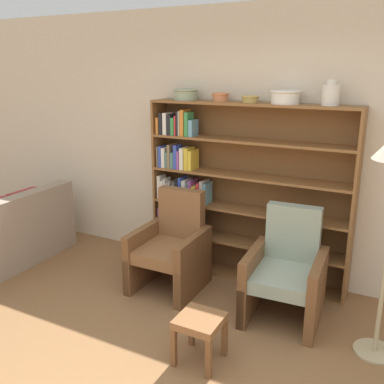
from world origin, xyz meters
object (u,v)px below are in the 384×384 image
bowl_terracotta (250,99)px  vase_tall (331,94)px  couch (5,236)px  armchair_leather (171,248)px  armchair_cushioned (286,273)px  bowl_brass (186,94)px  bowl_sage (220,96)px  bowl_cream (285,96)px  footstool (200,326)px  bookshelf (228,191)px

bowl_terracotta → vase_tall: size_ratio=0.76×
vase_tall → couch: 3.78m
bowl_terracotta → armchair_leather: bowl_terracotta is taller
vase_tall → armchair_cushioned: (-0.15, -0.53, -1.51)m
bowl_brass → bowl_sage: size_ratio=1.45×
vase_tall → bowl_cream: bearing=180.0°
vase_tall → armchair_cushioned: bearing=-106.1°
bowl_terracotta → bowl_cream: bowl_cream is taller
bowl_terracotta → armchair_cushioned: bowl_terracotta is taller
bowl_brass → vase_tall: 1.44m
couch → footstool: 2.80m
armchair_leather → armchair_cushioned: (1.17, -0.00, 0.00)m
bowl_terracotta → armchair_leather: 1.65m
bookshelf → footstool: size_ratio=5.61×
bowl_sage → couch: (-2.24, -0.92, -1.57)m
armchair_cushioned → bowl_terracotta: bearing=-45.6°
bowl_cream → couch: bearing=-162.4°
couch → bowl_sage: bearing=-68.9°
bowl_terracotta → footstool: 2.15m
bowl_brass → bowl_cream: (1.04, 0.00, 0.00)m
bowl_terracotta → armchair_cushioned: bearing=-42.3°
bookshelf → armchair_leather: (-0.37, -0.55, -0.50)m
bowl_brass → bowl_sage: (0.39, 0.00, -0.02)m
vase_tall → armchair_leather: 2.08m
vase_tall → armchair_leather: bearing=-158.0°
bowl_brass → bowl_cream: bowl_cream is taller
armchair_cushioned → bookshelf: bearing=-37.7°
armchair_leather → footstool: bearing=129.5°
bowl_cream → vase_tall: (0.40, 0.00, 0.03)m
bowl_terracotta → vase_tall: vase_tall is taller
bowl_sage → bowl_cream: size_ratio=0.62×
armchair_leather → vase_tall: bearing=-158.7°
vase_tall → bowl_terracotta: bearing=180.0°
couch → armchair_leather: (1.97, 0.38, 0.11)m
couch → footstool: bearing=-102.2°
couch → footstool: (2.75, -0.53, -0.01)m
vase_tall → footstool: vase_tall is taller
bookshelf → bowl_sage: (-0.10, -0.01, 0.96)m
bookshelf → bowl_sage: bowl_sage is taller
bowl_terracotta → bowl_cream: size_ratio=0.60×
bowl_cream → couch: 3.42m
bowl_cream → armchair_leather: bearing=-149.9°
bowl_cream → couch: (-2.89, -0.92, -1.59)m
bookshelf → footstool: 1.64m
bookshelf → armchair_cushioned: size_ratio=2.15×
bowl_terracotta → vase_tall: (0.74, -0.00, 0.06)m
bowl_cream → vase_tall: bearing=0.0°
couch → armchair_leather: armchair_leather is taller
bowl_terracotta → armchair_leather: (-0.58, -0.53, -1.45)m
armchair_leather → footstool: size_ratio=2.61×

